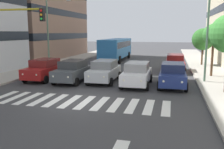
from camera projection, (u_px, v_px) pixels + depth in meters
ground_plane at (78, 102)px, 14.07m from camera, size 180.00×180.00×0.00m
crosswalk_markings at (78, 102)px, 14.06m from camera, size 10.35×2.80×0.01m
car_0 at (173, 75)px, 17.85m from camera, size 2.02×4.44×1.72m
car_1 at (137, 74)px, 18.21m from camera, size 2.02×4.44×1.72m
car_2 at (104, 71)px, 19.61m from camera, size 2.02×4.44×1.72m
car_3 at (73, 71)px, 19.63m from camera, size 2.02×4.44×1.72m
car_4 at (44, 69)px, 20.52m from camera, size 2.02×4.44×1.72m
car_row2_0 at (175, 63)px, 24.77m from camera, size 2.02×4.44×1.72m
bus_behind_traffic at (116, 47)px, 34.56m from camera, size 2.78×10.50×3.00m
traffic_light_gantry at (2, 36)px, 15.63m from camera, size 4.36×0.36×5.50m
street_lamp_left at (201, 25)px, 18.61m from camera, size 3.13×0.28×6.99m
street_lamp_right at (51, 26)px, 25.70m from camera, size 2.80×0.28×7.25m
street_tree_1 at (214, 35)px, 21.01m from camera, size 1.88×1.88×4.50m
street_tree_2 at (203, 39)px, 28.61m from camera, size 2.54×2.54×4.24m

